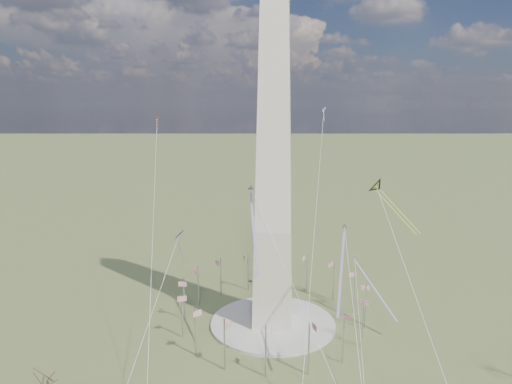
# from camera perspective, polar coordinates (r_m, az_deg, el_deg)

# --- Properties ---
(ground) EXTENTS (2000.00, 2000.00, 0.00)m
(ground) POSITION_cam_1_polar(r_m,az_deg,el_deg) (137.43, 2.10, -16.20)
(ground) COLOR #4A5128
(ground) RESTS_ON ground
(plaza) EXTENTS (36.00, 36.00, 0.80)m
(plaza) POSITION_cam_1_polar(r_m,az_deg,el_deg) (137.25, 2.10, -16.05)
(plaza) COLOR #B3AEA4
(plaza) RESTS_ON ground
(washington_monument) EXTENTS (15.56, 15.56, 100.00)m
(washington_monument) POSITION_cam_1_polar(r_m,az_deg,el_deg) (123.26, 2.25, 4.07)
(washington_monument) COLOR beige
(washington_monument) RESTS_ON plaza
(flagpole_ring) EXTENTS (54.40, 54.40, 13.00)m
(flagpole_ring) POSITION_cam_1_polar(r_m,az_deg,el_deg) (134.28, 2.12, -13.43)
(flagpole_ring) COLOR #B5B6BC
(flagpole_ring) RESTS_ON ground
(tree_far) EXTENTS (5.90, 5.90, 10.33)m
(tree_far) POSITION_cam_1_polar(r_m,az_deg,el_deg) (109.68, -24.65, -20.40)
(tree_far) COLOR #403027
(tree_far) RESTS_ON ground
(kite_delta_black) EXTENTS (14.25, 15.23, 13.98)m
(kite_delta_black) POSITION_cam_1_polar(r_m,az_deg,el_deg) (138.97, 15.15, 0.32)
(kite_delta_black) COLOR black
(kite_delta_black) RESTS_ON ground
(kite_diamond_purple) EXTENTS (2.58, 3.70, 10.87)m
(kite_diamond_purple) POSITION_cam_1_polar(r_m,az_deg,el_deg) (136.74, -9.53, -5.64)
(kite_diamond_purple) COLOR #3B1D83
(kite_diamond_purple) RESTS_ON ground
(kite_streamer_left) EXTENTS (4.10, 21.66, 14.90)m
(kite_streamer_left) POSITION_cam_1_polar(r_m,az_deg,el_deg) (108.75, 10.74, -7.89)
(kite_streamer_left) COLOR #D94822
(kite_streamer_left) RESTS_ON ground
(kite_streamer_mid) EXTENTS (5.67, 24.48, 16.91)m
(kite_streamer_mid) POSITION_cam_1_polar(r_m,az_deg,el_deg) (118.16, -0.42, -2.88)
(kite_streamer_mid) COLOR #D94822
(kite_streamer_mid) RESTS_ON ground
(kite_streamer_right) EXTENTS (11.37, 16.84, 13.22)m
(kite_streamer_right) POSITION_cam_1_polar(r_m,az_deg,el_deg) (137.96, 13.96, -10.65)
(kite_streamer_right) COLOR #D94822
(kite_streamer_right) RESTS_ON ground
(kite_small_red) EXTENTS (1.32, 1.48, 4.05)m
(kite_small_red) POSITION_cam_1_polar(r_m,az_deg,el_deg) (159.03, -12.25, 8.87)
(kite_small_red) COLOR red
(kite_small_red) RESTS_ON ground
(kite_small_white) EXTENTS (1.42, 2.09, 5.18)m
(kite_small_white) POSITION_cam_1_polar(r_m,az_deg,el_deg) (171.88, 8.49, 10.06)
(kite_small_white) COLOR silver
(kite_small_white) RESTS_ON ground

